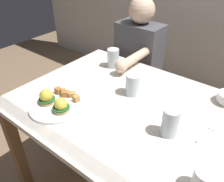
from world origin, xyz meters
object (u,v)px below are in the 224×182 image
at_px(dining_table, 128,120).
at_px(coffee_mug, 205,181).
at_px(water_glass_near, 113,59).
at_px(water_glass_extra, 133,86).
at_px(diner_person, 137,62).
at_px(eggs_benedict_plate, 56,103).
at_px(fork, 207,133).
at_px(water_glass_far, 170,123).

height_order(dining_table, coffee_mug, coffee_mug).
distance_m(water_glass_near, water_glass_extra, 0.35).
relative_size(dining_table, diner_person, 1.05).
bearing_deg(water_glass_near, eggs_benedict_plate, -84.57).
bearing_deg(coffee_mug, water_glass_near, 146.49).
distance_m(coffee_mug, water_glass_extra, 0.62).
height_order(eggs_benedict_plate, fork, eggs_benedict_plate).
distance_m(coffee_mug, water_glass_near, 0.97).
xyz_separation_m(eggs_benedict_plate, water_glass_near, (-0.05, 0.54, 0.03)).
xyz_separation_m(coffee_mug, water_glass_extra, (-0.52, 0.34, 0.00)).
distance_m(eggs_benedict_plate, water_glass_extra, 0.42).
bearing_deg(eggs_benedict_plate, water_glass_extra, 55.54).
relative_size(dining_table, water_glass_near, 9.61).
distance_m(fork, water_glass_near, 0.77).
distance_m(dining_table, fork, 0.41).
height_order(dining_table, water_glass_extra, water_glass_extra).
height_order(dining_table, eggs_benedict_plate, eggs_benedict_plate).
xyz_separation_m(dining_table, water_glass_extra, (-0.04, 0.10, 0.16)).
height_order(fork, water_glass_extra, water_glass_extra).
bearing_deg(eggs_benedict_plate, water_glass_far, 18.58).
xyz_separation_m(coffee_mug, fork, (-0.08, 0.29, -0.05)).
height_order(eggs_benedict_plate, water_glass_extra, water_glass_extra).
bearing_deg(dining_table, fork, 6.33).
distance_m(fork, water_glass_extra, 0.44).
xyz_separation_m(water_glass_near, water_glass_extra, (0.29, -0.19, -0.00)).
height_order(water_glass_near, water_glass_far, water_glass_far).
height_order(water_glass_far, diner_person, diner_person).
relative_size(coffee_mug, water_glass_extra, 0.93).
xyz_separation_m(eggs_benedict_plate, water_glass_extra, (0.24, 0.34, 0.03)).
relative_size(eggs_benedict_plate, diner_person, 0.24).
xyz_separation_m(fork, water_glass_near, (-0.73, 0.25, 0.05)).
relative_size(water_glass_near, diner_person, 0.11).
height_order(water_glass_near, water_glass_extra, water_glass_near).
xyz_separation_m(fork, diner_person, (-0.73, 0.56, -0.09)).
bearing_deg(water_glass_extra, water_glass_near, 146.04).
xyz_separation_m(water_glass_near, water_glass_far, (0.59, -0.36, 0.00)).
bearing_deg(water_glass_extra, eggs_benedict_plate, -124.46).
xyz_separation_m(coffee_mug, water_glass_far, (-0.22, 0.18, 0.01)).
xyz_separation_m(dining_table, diner_person, (-0.34, 0.60, 0.02)).
relative_size(dining_table, eggs_benedict_plate, 4.44).
distance_m(coffee_mug, fork, 0.30).
bearing_deg(water_glass_extra, dining_table, -66.46).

